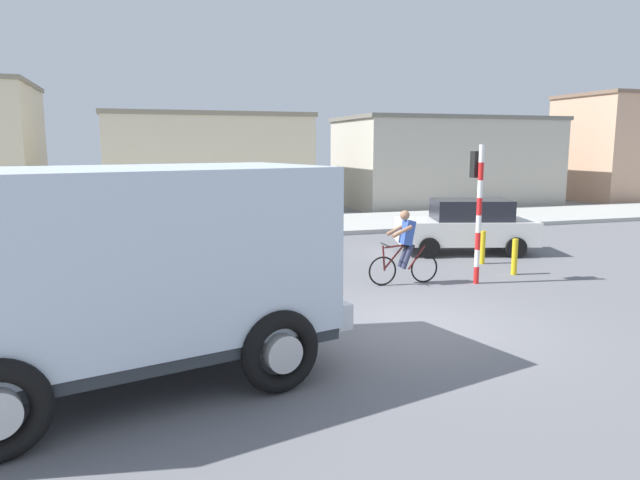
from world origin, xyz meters
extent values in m
plane|color=slate|center=(0.00, 0.00, 0.00)|extent=(120.00, 120.00, 0.00)
cube|color=#ADADA8|center=(0.00, 12.69, 0.08)|extent=(80.00, 5.00, 0.16)
cube|color=silver|center=(-4.84, -1.23, 1.80)|extent=(5.66, 3.70, 2.20)
cube|color=#2D3338|center=(-4.84, -1.23, 0.62)|extent=(5.54, 3.63, 0.16)
cube|color=silver|center=(-2.23, -0.56, 0.80)|extent=(0.82, 2.36, 0.36)
cube|color=black|center=(-2.37, -0.60, 2.30)|extent=(0.64, 2.09, 0.70)
torus|color=black|center=(-3.60, 0.41, 0.55)|extent=(1.13, 0.50, 1.10)
cylinder|color=beige|center=(-3.60, 0.41, 0.55)|extent=(0.55, 0.41, 0.50)
torus|color=black|center=(-2.97, -2.07, 0.55)|extent=(1.13, 0.50, 1.10)
cylinder|color=beige|center=(-2.97, -2.07, 0.55)|extent=(0.55, 0.41, 0.50)
torus|color=black|center=(0.64, 2.89, 0.34)|extent=(0.68, 0.05, 0.68)
torus|color=black|center=(1.69, 2.87, 0.34)|extent=(0.68, 0.05, 0.68)
cylinder|color=#591E1E|center=(0.98, 2.88, 0.91)|extent=(0.60, 0.06, 0.09)
cylinder|color=#591E1E|center=(0.92, 2.88, 0.66)|extent=(0.51, 0.06, 0.57)
cylinder|color=#591E1E|center=(1.48, 2.87, 0.61)|extent=(0.44, 0.05, 0.57)
cylinder|color=#591E1E|center=(0.66, 2.89, 0.64)|extent=(0.09, 0.05, 0.59)
cylinder|color=black|center=(0.69, 2.89, 0.95)|extent=(0.04, 0.50, 0.03)
cube|color=black|center=(1.28, 2.88, 0.88)|extent=(0.24, 0.13, 0.06)
cube|color=#3351A8|center=(1.23, 2.88, 1.21)|extent=(0.30, 0.33, 0.59)
sphere|color=#9E7051|center=(1.16, 2.88, 1.61)|extent=(0.22, 0.22, 0.22)
cylinder|color=#2D334C|center=(1.20, 2.78, 0.65)|extent=(0.31, 0.13, 0.57)
cylinder|color=#9E7051|center=(1.03, 2.72, 1.26)|extent=(0.49, 0.10, 0.29)
cylinder|color=#2D334C|center=(1.20, 2.98, 0.65)|extent=(0.31, 0.13, 0.57)
cylinder|color=#9E7051|center=(1.03, 3.04, 1.26)|extent=(0.49, 0.10, 0.29)
cylinder|color=red|center=(2.80, 2.42, 0.20)|extent=(0.12, 0.12, 0.40)
cylinder|color=white|center=(2.80, 2.42, 0.60)|extent=(0.12, 0.12, 0.40)
cylinder|color=red|center=(2.80, 2.42, 1.00)|extent=(0.12, 0.12, 0.40)
cylinder|color=white|center=(2.80, 2.42, 1.40)|extent=(0.12, 0.12, 0.40)
cylinder|color=red|center=(2.80, 2.42, 1.80)|extent=(0.12, 0.12, 0.40)
cylinder|color=white|center=(2.80, 2.42, 2.20)|extent=(0.12, 0.12, 0.40)
cylinder|color=red|center=(2.80, 2.42, 2.60)|extent=(0.12, 0.12, 0.40)
cylinder|color=white|center=(2.80, 2.42, 3.00)|extent=(0.12, 0.12, 0.40)
cube|color=black|center=(2.80, 2.60, 2.75)|extent=(0.24, 0.20, 0.60)
sphere|color=orange|center=(2.80, 2.72, 2.75)|extent=(0.14, 0.14, 0.14)
cube|color=white|center=(4.64, 5.94, 0.65)|extent=(4.32, 2.77, 0.70)
cube|color=black|center=(4.79, 5.90, 1.30)|extent=(2.52, 2.01, 0.60)
cylinder|color=black|center=(3.21, 5.48, 0.30)|extent=(0.63, 0.34, 0.60)
cylinder|color=black|center=(3.70, 7.11, 0.30)|extent=(0.63, 0.34, 0.60)
cylinder|color=black|center=(5.59, 4.77, 0.30)|extent=(0.63, 0.34, 0.60)
cylinder|color=black|center=(6.07, 6.40, 0.30)|extent=(0.63, 0.34, 0.60)
cylinder|color=gold|center=(4.22, 2.95, 0.45)|extent=(0.14, 0.14, 0.90)
cylinder|color=gold|center=(4.22, 4.35, 0.45)|extent=(0.14, 0.14, 0.90)
cube|color=beige|center=(-1.42, 18.59, 2.22)|extent=(9.05, 5.04, 4.44)
cube|color=gray|center=(-1.42, 18.59, 4.54)|extent=(9.23, 5.14, 0.20)
cube|color=#B2AD9E|center=(11.16, 18.78, 2.22)|extent=(10.84, 6.13, 4.45)
cube|color=slate|center=(11.16, 18.78, 4.55)|extent=(11.06, 6.25, 0.20)
camera|label=1|loc=(-4.63, -9.01, 3.18)|focal=32.46mm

